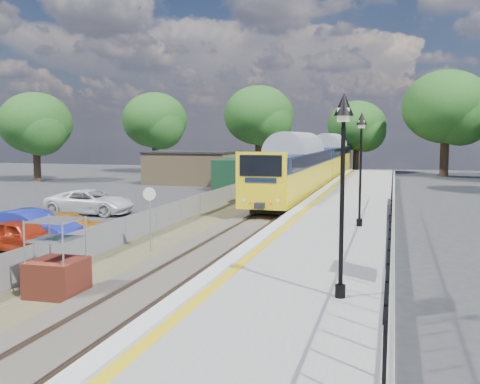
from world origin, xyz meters
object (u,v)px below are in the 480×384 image
at_px(victorian_lamp_north, 361,143).
at_px(brick_plinth, 57,259).
at_px(speed_sign, 150,209).
at_px(car_white, 90,202).
at_px(victorian_lamp_south, 343,148).
at_px(train, 316,161).
at_px(car_yellow, 70,227).
at_px(car_blue, 30,228).
at_px(car_red, 23,236).

relative_size(victorian_lamp_north, brick_plinth, 2.03).
bearing_deg(speed_sign, car_white, 126.57).
height_order(victorian_lamp_south, car_white, victorian_lamp_south).
relative_size(victorian_lamp_south, car_white, 0.89).
xyz_separation_m(train, car_yellow, (-6.93, -27.10, -1.74)).
distance_m(victorian_lamp_south, brick_plinth, 8.66).
xyz_separation_m(train, car_white, (-10.43, -19.80, -1.63)).
distance_m(victorian_lamp_north, car_blue, 14.14).
height_order(victorian_lamp_north, car_yellow, victorian_lamp_north).
xyz_separation_m(brick_plinth, car_red, (-4.81, 4.69, -0.44)).
height_order(car_yellow, car_white, car_white).
distance_m(speed_sign, car_yellow, 4.74).
xyz_separation_m(victorian_lamp_north, brick_plinth, (-7.80, -9.23, -3.21)).
distance_m(speed_sign, car_white, 11.69).
relative_size(brick_plinth, car_yellow, 0.54).
bearing_deg(car_yellow, train, -32.55).
bearing_deg(brick_plinth, car_yellow, 121.36).
xyz_separation_m(brick_plinth, car_yellow, (-4.43, 7.28, -0.48)).
distance_m(train, car_yellow, 28.03).
relative_size(victorian_lamp_north, car_yellow, 1.10).
bearing_deg(car_yellow, speed_sign, -123.79).
relative_size(train, brick_plinth, 18.03).
relative_size(victorian_lamp_north, speed_sign, 1.78).
bearing_deg(victorian_lamp_north, car_white, 161.22).
xyz_separation_m(car_red, car_blue, (-0.69, 1.33, 0.09)).
xyz_separation_m(victorian_lamp_south, victorian_lamp_north, (-0.20, 10.00, 0.00)).
relative_size(car_yellow, car_white, 0.81).
distance_m(victorian_lamp_north, car_white, 16.99).
relative_size(victorian_lamp_south, speed_sign, 1.78).
bearing_deg(victorian_lamp_north, car_blue, -166.45).
bearing_deg(car_yellow, car_red, 153.59).
bearing_deg(train, speed_sign, -95.04).
relative_size(car_blue, car_white, 0.87).
bearing_deg(car_red, train, -1.15).
bearing_deg(car_blue, speed_sign, -85.89).
distance_m(car_yellow, car_white, 8.09).
bearing_deg(car_white, car_blue, -165.63).
relative_size(victorian_lamp_south, brick_plinth, 2.03).
bearing_deg(train, brick_plinth, -94.16).
bearing_deg(car_red, brick_plinth, -121.63).
bearing_deg(victorian_lamp_south, brick_plinth, 174.47).
xyz_separation_m(car_blue, car_yellow, (1.07, 1.26, -0.13)).
bearing_deg(car_red, car_yellow, 4.47).
bearing_deg(car_blue, train, -11.86).
xyz_separation_m(victorian_lamp_south, brick_plinth, (-8.00, 0.77, -3.21)).
relative_size(victorian_lamp_south, car_yellow, 1.10).
bearing_deg(car_red, victorian_lamp_north, -57.55).
distance_m(victorian_lamp_north, car_yellow, 12.93).
bearing_deg(car_white, speed_sign, -138.56).
distance_m(victorian_lamp_north, brick_plinth, 12.50).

